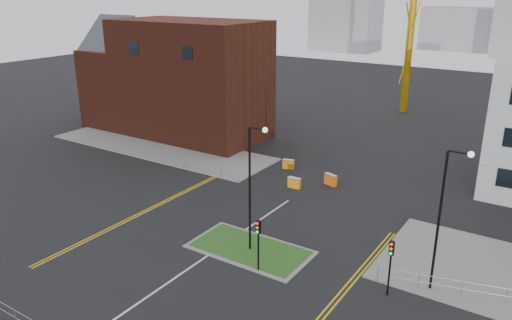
{
  "coord_description": "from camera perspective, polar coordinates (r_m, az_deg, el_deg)",
  "views": [
    {
      "loc": [
        19.48,
        -17.93,
        17.63
      ],
      "look_at": [
        -0.38,
        12.42,
        5.0
      ],
      "focal_mm": 35.0,
      "sensor_mm": 36.0,
      "label": 1
    }
  ],
  "objects": [
    {
      "name": "ground",
      "position": [
        31.81,
        -12.18,
        -14.96
      ],
      "size": [
        200.0,
        200.0,
        0.0
      ],
      "primitive_type": "plane",
      "color": "black",
      "rests_on": "ground"
    },
    {
      "name": "pavement_left",
      "position": [
        58.84,
        -10.94,
        1.46
      ],
      "size": [
        28.0,
        8.0,
        0.12
      ],
      "primitive_type": "cube",
      "color": "slate",
      "rests_on": "ground"
    },
    {
      "name": "island_kerb",
      "position": [
        35.88,
        -0.69,
        -10.16
      ],
      "size": [
        8.6,
        4.6,
        0.08
      ],
      "primitive_type": "cube",
      "color": "slate",
      "rests_on": "ground"
    },
    {
      "name": "grass_island",
      "position": [
        35.87,
        -0.69,
        -10.13
      ],
      "size": [
        8.0,
        4.0,
        0.12
      ],
      "primitive_type": "cube",
      "color": "#24501A",
      "rests_on": "ground"
    },
    {
      "name": "brick_building",
      "position": [
        63.47,
        -9.53,
        9.16
      ],
      "size": [
        24.2,
        10.07,
        14.24
      ],
      "color": "#431A10",
      "rests_on": "ground"
    },
    {
      "name": "streetlamp_island",
      "position": [
        33.46,
        -0.42,
        -2.22
      ],
      "size": [
        1.46,
        0.36,
        9.18
      ],
      "color": "black",
      "rests_on": "ground"
    },
    {
      "name": "streetlamp_right_near",
      "position": [
        30.93,
        20.71,
        -5.39
      ],
      "size": [
        1.46,
        0.36,
        9.18
      ],
      "color": "black",
      "rests_on": "ground"
    },
    {
      "name": "traffic_light_island",
      "position": [
        32.22,
        0.25,
        -8.67
      ],
      "size": [
        0.28,
        0.33,
        3.65
      ],
      "color": "black",
      "rests_on": "ground"
    },
    {
      "name": "traffic_light_right",
      "position": [
        30.89,
        15.15,
        -10.73
      ],
      "size": [
        0.28,
        0.33,
        3.65
      ],
      "color": "black",
      "rests_on": "ground"
    },
    {
      "name": "railing_left",
      "position": [
        50.05,
        -6.69,
        -0.66
      ],
      "size": [
        6.05,
        0.05,
        1.1
      ],
      "color": "gray",
      "rests_on": "ground"
    },
    {
      "name": "centre_line",
      "position": [
        32.97,
        -9.67,
        -13.42
      ],
      "size": [
        0.15,
        30.0,
        0.01
      ],
      "primitive_type": "cube",
      "color": "silver",
      "rests_on": "ground"
    },
    {
      "name": "yellow_left_a",
      "position": [
        43.61,
        -11.33,
        -5.04
      ],
      "size": [
        0.12,
        24.0,
        0.01
      ],
      "primitive_type": "cube",
      "color": "gold",
      "rests_on": "ground"
    },
    {
      "name": "yellow_left_b",
      "position": [
        43.41,
        -11.05,
        -5.14
      ],
      "size": [
        0.12,
        24.0,
        0.01
      ],
      "primitive_type": "cube",
      "color": "gold",
      "rests_on": "ground"
    },
    {
      "name": "yellow_right_a",
      "position": [
        31.35,
        9.04,
        -15.29
      ],
      "size": [
        0.12,
        20.0,
        0.01
      ],
      "primitive_type": "cube",
      "color": "gold",
      "rests_on": "ground"
    },
    {
      "name": "yellow_right_b",
      "position": [
        31.25,
        9.56,
        -15.44
      ],
      "size": [
        0.12,
        20.0,
        0.01
      ],
      "primitive_type": "cube",
      "color": "gold",
      "rests_on": "ground"
    },
    {
      "name": "skyline_a",
      "position": [
        150.35,
        10.29,
        16.38
      ],
      "size": [
        18.0,
        12.0,
        22.0
      ],
      "primitive_type": "cube",
      "color": "gray",
      "rests_on": "ground"
    },
    {
      "name": "skyline_d",
      "position": [
        160.72,
        23.97,
        13.46
      ],
      "size": [
        30.0,
        12.0,
        12.0
      ],
      "primitive_type": "cube",
      "color": "gray",
      "rests_on": "ground"
    },
    {
      "name": "barrier_left",
      "position": [
        46.21,
        4.39,
        -2.55
      ],
      "size": [
        1.21,
        0.43,
        1.01
      ],
      "color": "orange",
      "rests_on": "ground"
    },
    {
      "name": "barrier_mid",
      "position": [
        51.01,
        3.73,
        -0.43
      ],
      "size": [
        1.23,
        0.72,
        0.98
      ],
      "color": "orange",
      "rests_on": "ground"
    },
    {
      "name": "barrier_right",
      "position": [
        47.23,
        8.52,
        -2.18
      ],
      "size": [
        1.35,
        0.82,
        1.07
      ],
      "color": "orange",
      "rests_on": "ground"
    }
  ]
}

